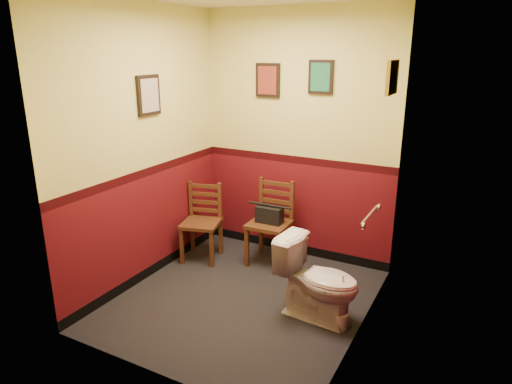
# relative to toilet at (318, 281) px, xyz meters

# --- Properties ---
(floor) EXTENTS (2.20, 2.40, 0.00)m
(floor) POSITION_rel_toilet_xyz_m (-0.72, -0.04, -0.36)
(floor) COLOR black
(floor) RESTS_ON ground
(wall_back) EXTENTS (2.20, 0.00, 2.70)m
(wall_back) POSITION_rel_toilet_xyz_m (-0.72, 1.16, 0.99)
(wall_back) COLOR #570E15
(wall_back) RESTS_ON ground
(wall_front) EXTENTS (2.20, 0.00, 2.70)m
(wall_front) POSITION_rel_toilet_xyz_m (-0.72, -1.24, 0.99)
(wall_front) COLOR #570E15
(wall_front) RESTS_ON ground
(wall_left) EXTENTS (0.00, 2.40, 2.70)m
(wall_left) POSITION_rel_toilet_xyz_m (-1.82, -0.04, 0.99)
(wall_left) COLOR #570E15
(wall_left) RESTS_ON ground
(wall_right) EXTENTS (0.00, 2.40, 2.70)m
(wall_right) POSITION_rel_toilet_xyz_m (0.38, -0.04, 0.99)
(wall_right) COLOR #570E15
(wall_right) RESTS_ON ground
(grab_bar) EXTENTS (0.05, 0.56, 0.06)m
(grab_bar) POSITION_rel_toilet_xyz_m (0.35, 0.21, 0.59)
(grab_bar) COLOR silver
(grab_bar) RESTS_ON wall_right
(framed_print_back_a) EXTENTS (0.28, 0.04, 0.36)m
(framed_print_back_a) POSITION_rel_toilet_xyz_m (-1.07, 1.14, 1.59)
(framed_print_back_a) COLOR black
(framed_print_back_a) RESTS_ON wall_back
(framed_print_back_b) EXTENTS (0.26, 0.04, 0.34)m
(framed_print_back_b) POSITION_rel_toilet_xyz_m (-0.47, 1.14, 1.64)
(framed_print_back_b) COLOR black
(framed_print_back_b) RESTS_ON wall_back
(framed_print_left) EXTENTS (0.04, 0.30, 0.38)m
(framed_print_left) POSITION_rel_toilet_xyz_m (-1.80, 0.06, 1.49)
(framed_print_left) COLOR black
(framed_print_left) RESTS_ON wall_left
(framed_print_right) EXTENTS (0.04, 0.34, 0.28)m
(framed_print_right) POSITION_rel_toilet_xyz_m (0.36, 0.56, 1.69)
(framed_print_right) COLOR olive
(framed_print_right) RESTS_ON wall_right
(toilet) EXTENTS (0.77, 0.47, 0.72)m
(toilet) POSITION_rel_toilet_xyz_m (0.00, 0.00, 0.00)
(toilet) COLOR white
(toilet) RESTS_ON floor
(toilet_brush) EXTENTS (0.14, 0.14, 0.49)m
(toilet_brush) POSITION_rel_toilet_xyz_m (0.23, -0.05, -0.28)
(toilet_brush) COLOR silver
(toilet_brush) RESTS_ON floor
(chair_left) EXTENTS (0.49, 0.49, 0.85)m
(chair_left) POSITION_rel_toilet_xyz_m (-1.58, 0.55, 0.07)
(chair_left) COLOR #543019
(chair_left) RESTS_ON floor
(chair_right) EXTENTS (0.44, 0.44, 0.92)m
(chair_right) POSITION_rel_toilet_xyz_m (-0.86, 0.81, 0.10)
(chair_right) COLOR #543019
(chair_right) RESTS_ON floor
(handbag) EXTENTS (0.29, 0.15, 0.21)m
(handbag) POSITION_rel_toilet_xyz_m (-0.85, 0.77, 0.21)
(handbag) COLOR black
(handbag) RESTS_ON chair_right
(tp_stack) EXTENTS (0.23, 0.14, 0.40)m
(tp_stack) POSITION_rel_toilet_xyz_m (-0.77, 1.02, -0.19)
(tp_stack) COLOR silver
(tp_stack) RESTS_ON floor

